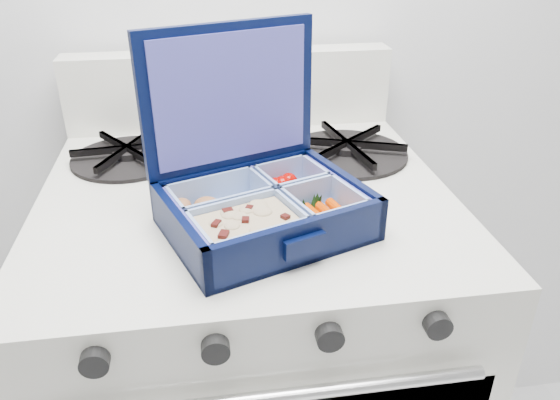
{
  "coord_description": "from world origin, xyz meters",
  "views": [
    {
      "loc": [
        0.31,
        1.07,
        1.12
      ],
      "look_at": [
        0.39,
        1.61,
        0.83
      ],
      "focal_mm": 35.0,
      "sensor_mm": 36.0,
      "label": 1
    }
  ],
  "objects": [
    {
      "name": "fork",
      "position": [
        0.38,
        1.71,
        0.8
      ],
      "size": [
        0.06,
        0.19,
        0.01
      ],
      "primitive_type": null,
      "rotation": [
        0.0,
        0.0,
        -0.21
      ],
      "color": "silver",
      "rests_on": "stove"
    },
    {
      "name": "burner_grate_rear",
      "position": [
        0.2,
        1.83,
        0.81
      ],
      "size": [
        0.18,
        0.18,
        0.02
      ],
      "primitive_type": "cylinder",
      "rotation": [
        0.0,
        0.0,
        0.08
      ],
      "color": "black",
      "rests_on": "stove"
    },
    {
      "name": "stove",
      "position": [
        0.36,
        1.71,
        0.4
      ],
      "size": [
        0.53,
        0.53,
        0.8
      ],
      "primitive_type": null,
      "color": "white",
      "rests_on": "floor"
    },
    {
      "name": "burner_grate",
      "position": [
        0.52,
        1.8,
        0.81
      ],
      "size": [
        0.23,
        0.23,
        0.03
      ],
      "primitive_type": "cylinder",
      "rotation": [
        0.0,
        0.0,
        -0.34
      ],
      "color": "black",
      "rests_on": "stove"
    },
    {
      "name": "bento_box",
      "position": [
        0.37,
        1.6,
        0.82
      ],
      "size": [
        0.26,
        0.23,
        0.05
      ],
      "primitive_type": null,
      "rotation": [
        0.0,
        0.0,
        0.35
      ],
      "color": "black",
      "rests_on": "stove"
    }
  ]
}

